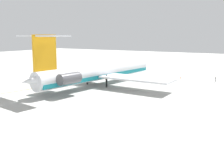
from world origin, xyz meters
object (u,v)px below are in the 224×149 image
object	(u,v)px
main_jetliner	(97,72)
ground_crew_near_tail	(116,69)
safety_cone_wingtip	(181,78)
ground_crew_near_nose	(215,79)

from	to	relation	value
main_jetliner	ground_crew_near_tail	size ratio (longest dim) A/B	28.91
ground_crew_near_tail	safety_cone_wingtip	distance (m)	26.58
safety_cone_wingtip	ground_crew_near_nose	bearing A→B (deg)	80.90
ground_crew_near_nose	safety_cone_wingtip	bearing A→B (deg)	-34.45
ground_crew_near_nose	ground_crew_near_tail	size ratio (longest dim) A/B	1.05
main_jetliner	ground_crew_near_nose	bearing A→B (deg)	-42.51
main_jetliner	ground_crew_near_nose	distance (m)	35.78
ground_crew_near_nose	safety_cone_wingtip	world-z (taller)	ground_crew_near_nose
main_jetliner	ground_crew_near_nose	world-z (taller)	main_jetliner
ground_crew_near_tail	safety_cone_wingtip	size ratio (longest dim) A/B	3.05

